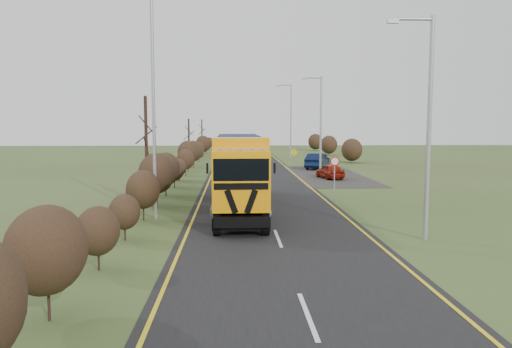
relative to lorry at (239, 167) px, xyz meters
The scene contains 14 objects.
ground 4.12m from the lorry, 65.10° to the right, with size 160.00×160.00×0.00m, color #3B4D21.
road 7.37m from the lorry, 78.06° to the left, with size 8.00×120.00×0.02m, color black.
layby 18.79m from the lorry, 64.76° to the left, with size 6.00×18.00×0.02m, color #2B2826.
lane_markings 7.08m from the lorry, 77.52° to the left, with size 7.52×116.00×0.01m.
hedgerow 6.62m from the lorry, 133.64° to the left, with size 2.24×102.04×6.05m.
lorry is the anchor object (origin of this frame).
car_red_hatchback 16.29m from the lorry, 61.70° to the left, with size 1.42×3.54×1.21m, color maroon.
car_blue_sedan 24.67m from the lorry, 70.66° to the left, with size 1.64×4.71×1.55m, color black.
streetlight_near 10.67m from the lorry, 46.47° to the right, with size 1.84×0.18×8.63m.
streetlight_mid 18.12m from the lorry, 66.53° to the left, with size 1.83×0.18×8.59m.
streetlight_far 39.88m from the lorry, 79.68° to the left, with size 2.05×0.19×9.69m.
left_pole 5.96m from the lorry, 145.74° to the right, with size 0.16×0.16×11.33m, color #A0A2A6.
speed_sign 9.23m from the lorry, 45.27° to the left, with size 0.65×0.10×2.36m.
warning_board 24.20m from the lorry, 76.11° to the left, with size 0.78×0.11×2.04m.
Camera 1 is at (-1.75, -23.39, 4.58)m, focal length 35.00 mm.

